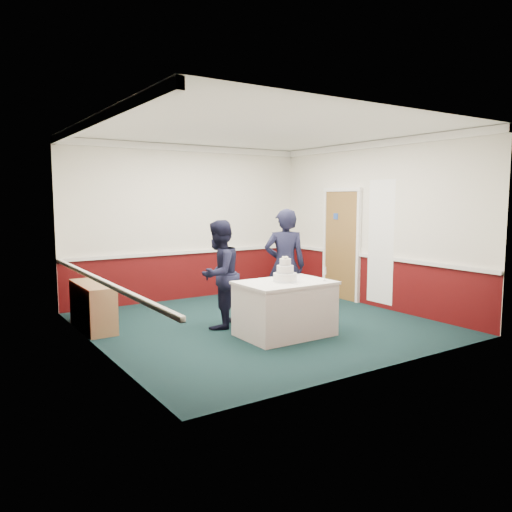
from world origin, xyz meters
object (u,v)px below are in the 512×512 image
wedding_cake (285,274)px  cake_knife (292,283)px  person_woman (285,265)px  person_man (219,274)px  cake_table (285,308)px  sideboard (93,306)px  champagne_flute (325,272)px

wedding_cake → cake_knife: 0.23m
person_woman → person_man: bearing=18.9°
cake_table → person_woman: bearing=53.5°
cake_knife → wedding_cake: bearing=72.3°
sideboard → wedding_cake: (2.22, -1.88, 0.55)m
cake_knife → person_woman: size_ratio=0.12×
wedding_cake → champagne_flute: size_ratio=1.78×
cake_knife → champagne_flute: 0.55m
person_woman → cake_knife: bearing=89.3°
cake_table → cake_knife: bearing=-98.5°
cake_table → person_man: bearing=122.4°
person_man → person_woman: 1.11m
sideboard → person_woman: (2.72, -1.20, 0.56)m
champagne_flute → sideboard: bearing=141.5°
sideboard → cake_table: size_ratio=0.91×
wedding_cake → person_woman: bearing=53.5°
cake_knife → champagne_flute: champagne_flute is taller
wedding_cake → person_woman: person_woman is taller
champagne_flute → cake_knife: bearing=171.4°
person_woman → cake_table: bearing=84.0°
cake_table → person_woman: (0.51, 0.68, 0.51)m
person_man → person_woman: size_ratio=0.91×
sideboard → wedding_cake: wedding_cake is taller
cake_table → wedding_cake: wedding_cake is taller
cake_table → cake_knife: (-0.03, -0.20, 0.39)m
sideboard → cake_table: bearing=-40.3°
cake_table → champagne_flute: bearing=-29.2°
person_man → cake_table: bearing=92.4°
cake_knife → person_man: size_ratio=0.13×
champagne_flute → person_man: person_man is taller
cake_knife → champagne_flute: bearing=-17.7°
sideboard → champagne_flute: size_ratio=5.85×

